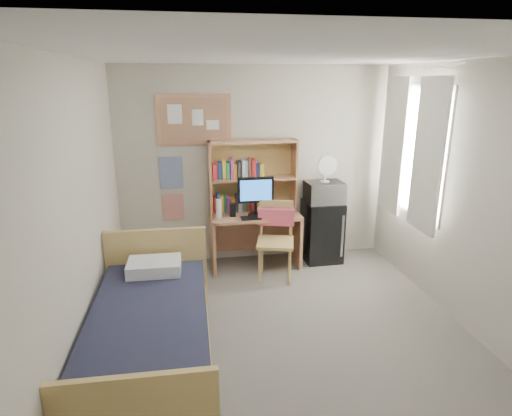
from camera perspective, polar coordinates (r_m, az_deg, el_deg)
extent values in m
cube|color=slate|center=(4.33, 4.45, -17.28)|extent=(3.60, 4.20, 0.02)
cube|color=white|center=(3.60, 5.43, 19.71)|extent=(3.60, 4.20, 0.02)
cube|color=beige|center=(5.76, -0.21, 5.63)|extent=(3.60, 0.04, 2.60)
cube|color=beige|center=(1.98, 20.61, -18.48)|extent=(3.60, 0.04, 2.60)
cube|color=beige|center=(3.76, -22.78, -1.77)|extent=(0.04, 4.20, 2.60)
cube|color=beige|center=(4.54, 27.51, 0.66)|extent=(0.04, 4.20, 2.60)
cube|color=white|center=(5.44, 20.08, 7.17)|extent=(0.10, 1.40, 1.70)
cube|color=white|center=(5.08, 21.95, 6.37)|extent=(0.04, 0.55, 1.70)
cube|color=white|center=(5.77, 17.91, 7.88)|extent=(0.04, 0.55, 1.70)
cube|color=#A87958|center=(5.58, -8.28, 11.55)|extent=(0.94, 0.03, 0.64)
cube|color=navy|center=(5.69, -11.23, 4.66)|extent=(0.30, 0.01, 0.42)
cube|color=red|center=(5.80, -10.97, 0.13)|extent=(0.28, 0.01, 0.36)
cube|color=tan|center=(5.71, -0.15, -4.24)|extent=(1.17, 0.60, 0.73)
cube|color=tan|center=(5.30, 2.60, -4.53)|extent=(0.59, 0.59, 0.97)
cube|color=black|center=(5.95, 8.77, -3.03)|extent=(0.50, 0.50, 0.83)
cube|color=black|center=(3.94, -13.89, -16.60)|extent=(1.04, 2.04, 0.56)
cube|color=tan|center=(5.62, -0.43, 4.28)|extent=(1.16, 0.31, 0.94)
cube|color=black|center=(5.47, -0.04, 1.52)|extent=(0.46, 0.04, 0.49)
cube|color=black|center=(5.40, 0.22, -1.28)|extent=(0.43, 0.14, 0.02)
cube|color=black|center=(5.47, -3.14, -0.25)|extent=(0.07, 0.07, 0.17)
cube|color=black|center=(5.57, 2.99, 0.03)|extent=(0.07, 0.07, 0.17)
cylinder|color=white|center=(5.40, -4.98, -0.12)|extent=(0.07, 0.07, 0.24)
cube|color=#E8586E|center=(5.40, 2.73, -1.11)|extent=(0.48, 0.25, 0.22)
cube|color=silver|center=(5.77, 9.07, 2.10)|extent=(0.49, 0.38, 0.28)
cylinder|color=white|center=(5.70, 9.21, 5.02)|extent=(0.27, 0.27, 0.32)
cube|color=white|center=(4.43, -13.40, -7.58)|extent=(0.53, 0.37, 0.12)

